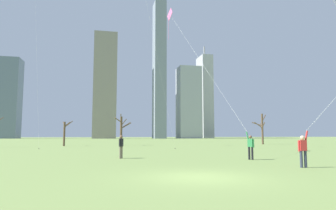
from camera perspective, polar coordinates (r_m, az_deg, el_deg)
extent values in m
plane|color=#7A934C|center=(11.99, 6.11, -13.66)|extent=(400.00, 400.00, 0.00)
cylinder|color=black|center=(20.74, 15.91, -8.94)|extent=(0.14, 0.14, 0.85)
cylinder|color=black|center=(20.83, 15.35, -8.94)|extent=(0.14, 0.14, 0.85)
cube|color=#338C4C|center=(20.75, 15.58, -7.02)|extent=(0.37, 0.39, 0.54)
sphere|color=brown|center=(20.74, 15.55, -5.94)|extent=(0.22, 0.22, 0.22)
cylinder|color=#338C4C|center=(20.67, 16.11, -7.10)|extent=(0.09, 0.09, 0.55)
cylinder|color=#338C4C|center=(20.83, 15.01, -5.73)|extent=(0.20, 0.21, 0.56)
cube|color=pink|center=(30.93, 0.36, 17.05)|extent=(0.28, 1.49, 1.47)
cylinder|color=black|center=(30.93, 0.36, 17.05)|extent=(0.27, 0.11, 0.95)
cylinder|color=pink|center=(30.27, 0.10, 14.33)|extent=(0.02, 0.02, 2.06)
cylinder|color=silver|center=(25.22, 6.39, 8.25)|extent=(3.35, 9.29, 11.80)
cylinder|color=#33384C|center=(16.69, 24.26, -9.48)|extent=(0.14, 0.14, 0.85)
cylinder|color=#33384C|center=(16.80, 24.93, -9.43)|extent=(0.14, 0.14, 0.85)
cube|color=red|center=(16.71, 24.50, -7.08)|extent=(0.36, 0.24, 0.54)
sphere|color=beige|center=(16.70, 24.44, -5.74)|extent=(0.22, 0.22, 0.22)
cylinder|color=red|center=(16.61, 23.86, -7.23)|extent=(0.09, 0.09, 0.55)
cylinder|color=red|center=(16.80, 25.06, -5.43)|extent=(0.21, 0.12, 0.56)
cylinder|color=silver|center=(12.79, 29.55, 16.48)|extent=(6.95, 1.63, 8.99)
cylinder|color=#726656|center=(21.31, -9.16, -8.99)|extent=(0.14, 0.14, 0.85)
cylinder|color=#726656|center=(21.51, -8.91, -8.96)|extent=(0.14, 0.14, 0.85)
cube|color=black|center=(21.38, -9.00, -7.12)|extent=(0.33, 0.39, 0.54)
sphere|color=brown|center=(21.37, -8.98, -6.07)|extent=(0.22, 0.22, 0.22)
cylinder|color=black|center=(21.19, -9.24, -7.21)|extent=(0.09, 0.09, 0.55)
cylinder|color=black|center=(21.57, -8.77, -7.19)|extent=(0.09, 0.09, 0.55)
cylinder|color=silver|center=(37.62, -2.35, 10.47)|extent=(4.53, 1.56, 24.24)
cylinder|color=#3F3833|center=(35.85, 1.38, -8.33)|extent=(0.10, 0.10, 0.08)
cylinder|color=silver|center=(43.60, -24.01, 11.56)|extent=(3.23, 6.93, 28.44)
cylinder|color=#3F3833|center=(38.06, -23.59, -7.71)|extent=(0.10, 0.10, 0.08)
cylinder|color=brown|center=(46.54, -19.33, -5.26)|extent=(0.29, 0.29, 3.57)
cylinder|color=brown|center=(47.07, -18.57, -3.49)|extent=(1.15, 1.25, 1.08)
cylinder|color=brown|center=(47.60, -19.42, -3.37)|extent=(0.61, 2.04, 0.69)
cylinder|color=brown|center=(46.74, -18.81, -3.51)|extent=(0.82, 0.57, 0.72)
cylinder|color=brown|center=(54.54, 17.69, -4.41)|extent=(0.33, 0.33, 5.34)
cylinder|color=brown|center=(54.56, 16.77, -3.53)|extent=(1.61, 1.00, 0.77)
cylinder|color=brown|center=(55.35, 17.94, -2.42)|extent=(1.42, 1.18, 1.31)
cylinder|color=brown|center=(54.20, 16.99, -3.72)|extent=(1.52, 0.12, 1.10)
cylinder|color=brown|center=(54.14, 17.87, -3.70)|extent=(0.24, 1.04, 1.02)
cylinder|color=brown|center=(55.48, 17.50, -3.91)|extent=(0.74, 1.87, 1.13)
cylinder|color=brown|center=(47.40, -9.01, -4.94)|extent=(0.37, 0.37, 4.52)
cylinder|color=brown|center=(46.57, -9.58, -2.84)|extent=(1.23, 1.83, 0.73)
cylinder|color=brown|center=(48.00, -8.12, -3.87)|extent=(1.63, 1.21, 1.06)
cylinder|color=brown|center=(47.08, -8.50, -3.32)|extent=(0.90, 0.90, 1.07)
cylinder|color=brown|center=(46.92, -9.02, -2.32)|extent=(0.28, 1.21, 1.01)
cylinder|color=brown|center=(47.53, -8.04, -3.95)|extent=(1.66, 0.26, 1.00)
cube|color=gray|center=(137.98, -12.02, 3.77)|extent=(10.33, 6.84, 48.33)
cube|color=#B2B2B7|center=(154.14, 7.10, 1.55)|extent=(5.61, 11.32, 42.21)
cylinder|color=#99999E|center=(158.93, 6.99, 10.14)|extent=(0.80, 0.80, 5.64)
cube|color=gray|center=(137.82, -1.68, 6.87)|extent=(5.26, 8.31, 63.51)
cube|color=slate|center=(154.68, -28.27, 1.18)|extent=(9.49, 9.43, 36.92)
cube|color=#9EA3AD|center=(139.62, 3.99, 0.46)|extent=(10.31, 9.77, 33.42)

